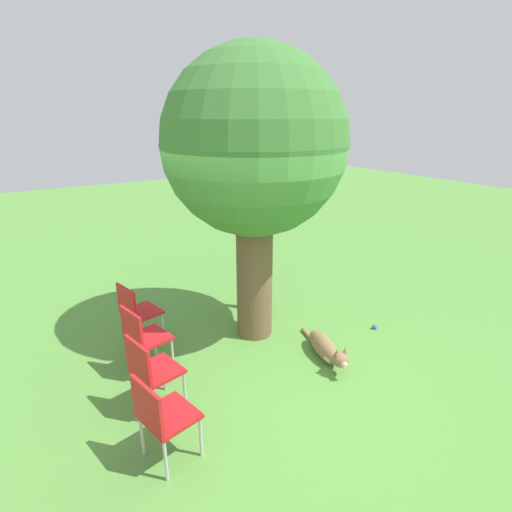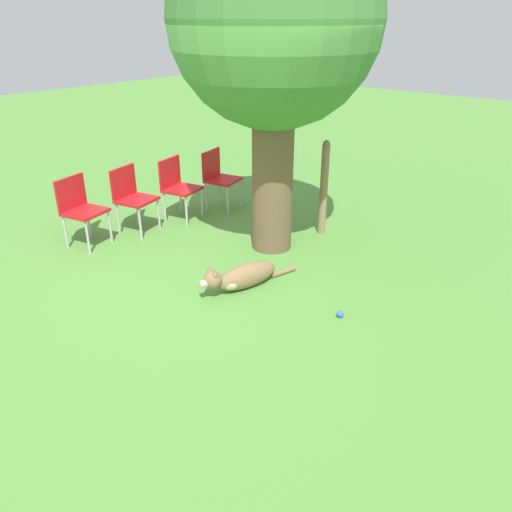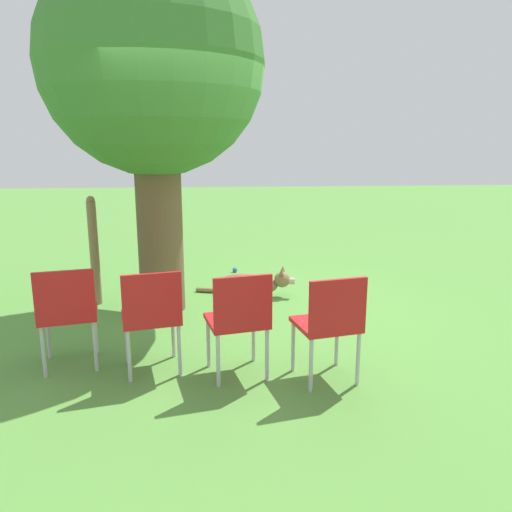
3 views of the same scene
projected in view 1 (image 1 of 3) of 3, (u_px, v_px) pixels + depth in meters
name	position (u px, v px, depth m)	size (l,w,h in m)	color
ground_plane	(288.00, 369.00, 4.77)	(30.00, 30.00, 0.00)	#56933D
oak_tree	(254.00, 149.00, 4.76)	(2.23, 2.23, 3.66)	brown
dog	(327.00, 349.00, 4.93)	(0.42, 1.18, 0.36)	olive
fence_post	(241.00, 271.00, 6.11)	(0.10, 0.10, 1.22)	#937551
red_chair_0	(161.00, 414.00, 3.36)	(0.50, 0.52, 0.84)	red
red_chair_1	(150.00, 369.00, 3.96)	(0.50, 0.52, 0.84)	red
red_chair_2	(142.00, 335.00, 4.56)	(0.50, 0.52, 0.84)	red
red_chair_3	(136.00, 310.00, 5.16)	(0.50, 0.52, 0.84)	red
tennis_ball	(375.00, 327.00, 5.66)	(0.07, 0.07, 0.07)	blue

